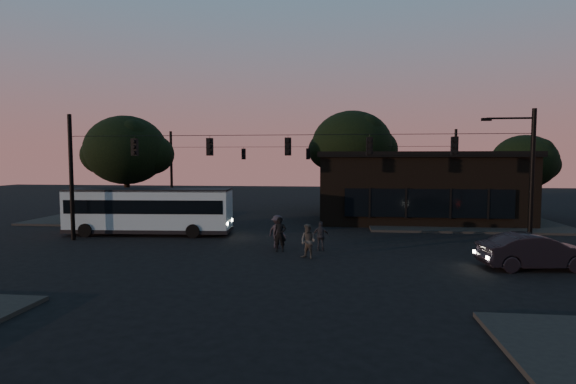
# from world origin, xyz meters

# --- Properties ---
(ground) EXTENTS (120.00, 120.00, 0.00)m
(ground) POSITION_xyz_m (0.00, 0.00, 0.00)
(ground) COLOR black
(ground) RESTS_ON ground
(sidewalk_far_right) EXTENTS (14.00, 10.00, 0.15)m
(sidewalk_far_right) POSITION_xyz_m (12.00, 14.00, 0.07)
(sidewalk_far_right) COLOR black
(sidewalk_far_right) RESTS_ON ground
(sidewalk_far_left) EXTENTS (14.00, 10.00, 0.15)m
(sidewalk_far_left) POSITION_xyz_m (-14.00, 14.00, 0.07)
(sidewalk_far_left) COLOR black
(sidewalk_far_left) RESTS_ON ground
(building) EXTENTS (15.40, 10.41, 5.40)m
(building) POSITION_xyz_m (9.00, 15.97, 2.71)
(building) COLOR black
(building) RESTS_ON ground
(tree_behind) EXTENTS (7.60, 7.60, 9.43)m
(tree_behind) POSITION_xyz_m (4.00, 22.00, 6.19)
(tree_behind) COLOR black
(tree_behind) RESTS_ON ground
(tree_right) EXTENTS (5.20, 5.20, 6.86)m
(tree_right) POSITION_xyz_m (18.00, 18.00, 4.63)
(tree_right) COLOR black
(tree_right) RESTS_ON ground
(tree_left) EXTENTS (6.40, 6.40, 8.30)m
(tree_left) POSITION_xyz_m (-14.00, 13.00, 5.57)
(tree_left) COLOR black
(tree_left) RESTS_ON ground
(signal_rig_near) EXTENTS (26.24, 0.30, 7.50)m
(signal_rig_near) POSITION_xyz_m (0.00, 4.00, 4.45)
(signal_rig_near) COLOR black
(signal_rig_near) RESTS_ON ground
(signal_rig_far) EXTENTS (26.24, 0.30, 7.50)m
(signal_rig_far) POSITION_xyz_m (0.00, 20.00, 4.20)
(signal_rig_far) COLOR black
(signal_rig_far) RESTS_ON ground
(bus) EXTENTS (10.66, 3.18, 2.96)m
(bus) POSITION_xyz_m (-9.29, 6.45, 1.66)
(bus) COLOR #90ADB8
(bus) RESTS_ON ground
(car) EXTENTS (4.91, 2.25, 1.56)m
(car) POSITION_xyz_m (11.48, -0.42, 0.78)
(car) COLOR black
(car) RESTS_ON ground
(pedestrian_a) EXTENTS (0.67, 0.44, 1.83)m
(pedestrian_a) POSITION_xyz_m (-0.19, 2.04, 0.91)
(pedestrian_a) COLOR black
(pedestrian_a) RESTS_ON ground
(pedestrian_b) EXTENTS (1.03, 0.98, 1.69)m
(pedestrian_b) POSITION_xyz_m (1.39, 0.55, 0.84)
(pedestrian_b) COLOR #3C3B37
(pedestrian_b) RESTS_ON ground
(pedestrian_c) EXTENTS (0.92, 0.39, 1.57)m
(pedestrian_c) POSITION_xyz_m (1.93, 2.50, 0.78)
(pedestrian_c) COLOR #22242A
(pedestrian_c) RESTS_ON ground
(pedestrian_d) EXTENTS (1.35, 1.19, 1.81)m
(pedestrian_d) POSITION_xyz_m (-0.46, 2.98, 0.90)
(pedestrian_d) COLOR #25222A
(pedestrian_d) RESTS_ON ground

